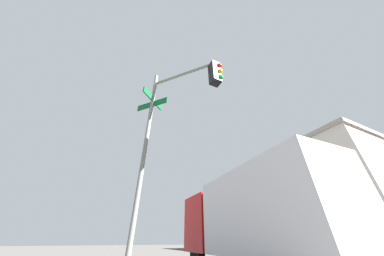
# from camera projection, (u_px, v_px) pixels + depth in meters

# --- Properties ---
(traffic_signal_near) EXTENTS (2.21, 1.98, 5.94)m
(traffic_signal_near) POSITION_uv_depth(u_px,v_px,m) (178.00, 107.00, 5.08)
(traffic_signal_near) COLOR slate
(traffic_signal_near) RESTS_ON ground_plane
(building_stucco) EXTENTS (19.38, 24.03, 9.30)m
(building_stucco) POSITION_uv_depth(u_px,v_px,m) (334.00, 207.00, 23.23)
(building_stucco) COLOR beige
(building_stucco) RESTS_ON ground_plane
(box_truck_second) EXTENTS (7.78, 2.66, 3.16)m
(box_truck_second) POSITION_uv_depth(u_px,v_px,m) (248.00, 216.00, 6.89)
(box_truck_second) COLOR #B21919
(box_truck_second) RESTS_ON ground_plane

